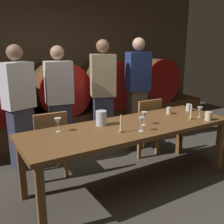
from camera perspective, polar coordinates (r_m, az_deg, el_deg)
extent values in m
plane|color=#3F3A33|center=(3.25, 3.02, -16.73)|extent=(9.10, 9.10, 0.00)
cube|color=brown|center=(5.20, -13.89, 11.92)|extent=(7.00, 0.24, 2.94)
cube|color=brown|center=(4.89, -11.04, -2.74)|extent=(6.30, 0.90, 0.48)
cylinder|color=maroon|center=(4.07, -22.73, 2.70)|extent=(0.90, 0.03, 0.90)
cylinder|color=#513319|center=(4.73, -11.71, 5.13)|extent=(0.88, 0.86, 0.88)
cylinder|color=#9E1411|center=(4.31, -9.69, 4.30)|extent=(0.90, 0.03, 0.90)
cylinder|color=#9E1411|center=(5.14, -13.40, 5.81)|extent=(0.90, 0.03, 0.90)
cylinder|color=#2D2D33|center=(4.73, -11.71, 5.13)|extent=(0.89, 0.04, 0.89)
cylinder|color=#513319|center=(5.14, -1.10, 6.21)|extent=(0.88, 0.86, 0.88)
cylinder|color=#B21C16|center=(4.77, 1.61, 5.51)|extent=(0.90, 0.03, 0.90)
cylinder|color=#B21C16|center=(5.53, -3.44, 6.80)|extent=(0.90, 0.03, 0.90)
cylinder|color=#2D2D33|center=(5.14, -1.10, 6.21)|extent=(0.89, 0.04, 0.89)
cylinder|color=#513319|center=(5.73, 8.01, 6.97)|extent=(0.88, 0.86, 0.88)
cylinder|color=maroon|center=(5.39, 11.01, 6.35)|extent=(0.90, 0.03, 0.90)
cylinder|color=maroon|center=(6.08, 5.34, 7.50)|extent=(0.90, 0.03, 0.90)
cylinder|color=#2D2D33|center=(5.73, 8.01, 6.97)|extent=(0.89, 0.04, 0.89)
cube|color=brown|center=(3.10, 3.96, -3.38)|extent=(2.53, 0.83, 0.05)
cube|color=brown|center=(2.51, -15.03, -18.25)|extent=(0.07, 0.07, 0.71)
cube|color=brown|center=(3.79, 22.06, -7.09)|extent=(0.07, 0.07, 0.71)
cube|color=brown|center=(3.11, -18.84, -11.64)|extent=(0.07, 0.07, 0.71)
cube|color=brown|center=(4.21, 14.39, -4.23)|extent=(0.07, 0.07, 0.71)
cube|color=olive|center=(3.52, -13.49, -6.51)|extent=(0.43, 0.43, 0.04)
cube|color=olive|center=(3.28, -12.95, -3.82)|extent=(0.40, 0.07, 0.42)
cube|color=olive|center=(3.80, -11.41, -8.51)|extent=(0.05, 0.05, 0.42)
cube|color=olive|center=(3.73, -16.49, -9.29)|extent=(0.05, 0.05, 0.42)
cube|color=olive|center=(3.50, -9.82, -10.53)|extent=(0.05, 0.05, 0.42)
cube|color=olive|center=(3.43, -15.34, -11.45)|extent=(0.05, 0.05, 0.42)
cube|color=olive|center=(4.13, 6.52, -2.96)|extent=(0.41, 0.41, 0.04)
cube|color=olive|center=(3.93, 8.15, -0.46)|extent=(0.40, 0.05, 0.42)
cube|color=olive|center=(4.43, 6.94, -4.86)|extent=(0.05, 0.05, 0.42)
cube|color=olive|center=(4.25, 3.21, -5.66)|extent=(0.05, 0.05, 0.42)
cube|color=olive|center=(4.18, 9.70, -6.21)|extent=(0.05, 0.05, 0.42)
cube|color=olive|center=(3.99, 5.86, -7.13)|extent=(0.05, 0.05, 0.42)
cube|color=#33384C|center=(3.84, -18.71, -5.33)|extent=(0.35, 0.28, 0.85)
cube|color=silver|center=(3.66, -19.66, 5.39)|extent=(0.44, 0.35, 0.60)
sphere|color=#8C664C|center=(3.62, -20.25, 11.94)|extent=(0.20, 0.20, 0.20)
cube|color=#33384C|center=(4.03, -10.85, -3.91)|extent=(0.33, 0.25, 0.84)
cube|color=silver|center=(3.86, -11.37, 6.23)|extent=(0.41, 0.30, 0.60)
sphere|color=tan|center=(3.83, -11.70, 12.41)|extent=(0.19, 0.19, 0.19)
cube|color=#33384C|center=(4.38, -1.88, -2.02)|extent=(0.35, 0.28, 0.85)
cube|color=tan|center=(4.22, -1.97, 7.85)|extent=(0.44, 0.35, 0.66)
sphere|color=#8C664C|center=(4.19, -2.03, 14.00)|extent=(0.20, 0.20, 0.20)
cube|color=brown|center=(4.62, 5.40, -0.88)|extent=(0.33, 0.25, 0.90)
cube|color=navy|center=(4.47, 5.64, 8.64)|extent=(0.42, 0.30, 0.64)
sphere|color=#D8A884|center=(4.45, 5.79, 14.34)|extent=(0.21, 0.21, 0.21)
cylinder|color=olive|center=(2.86, 1.91, -4.16)|extent=(0.05, 0.05, 0.02)
cylinder|color=#EDE5CC|center=(2.83, 1.92, -2.38)|extent=(0.02, 0.02, 0.16)
cone|color=yellow|center=(2.80, 1.94, -0.58)|extent=(0.01, 0.01, 0.02)
cylinder|color=olive|center=(3.48, 16.54, -1.28)|extent=(0.05, 0.05, 0.02)
cylinder|color=#EDE5CC|center=(3.46, 16.65, 0.13)|extent=(0.02, 0.02, 0.15)
cone|color=yellow|center=(3.44, 16.76, 1.55)|extent=(0.01, 0.01, 0.02)
cylinder|color=silver|center=(3.08, -2.34, -1.33)|extent=(0.13, 0.13, 0.17)
cylinder|color=silver|center=(2.94, -11.46, -4.13)|extent=(0.06, 0.06, 0.00)
cylinder|color=silver|center=(2.93, -11.50, -3.37)|extent=(0.01, 0.01, 0.08)
cone|color=silver|center=(2.90, -11.58, -1.96)|extent=(0.08, 0.08, 0.07)
cylinder|color=white|center=(2.92, 6.26, -4.08)|extent=(0.06, 0.06, 0.00)
cylinder|color=white|center=(2.90, 6.29, -3.29)|extent=(0.01, 0.01, 0.08)
cone|color=white|center=(2.88, 6.33, -1.83)|extent=(0.06, 0.06, 0.07)
cylinder|color=silver|center=(3.13, 6.89, -2.75)|extent=(0.06, 0.06, 0.00)
cylinder|color=silver|center=(3.12, 6.92, -2.02)|extent=(0.01, 0.01, 0.08)
cone|color=silver|center=(3.10, 6.96, -0.63)|extent=(0.08, 0.08, 0.08)
cylinder|color=silver|center=(3.60, 18.24, -1.05)|extent=(0.06, 0.06, 0.00)
cylinder|color=silver|center=(3.59, 18.29, -0.52)|extent=(0.01, 0.01, 0.07)
cone|color=silver|center=(3.58, 18.38, 0.52)|extent=(0.07, 0.07, 0.07)
cylinder|color=beige|center=(3.65, 12.13, 0.29)|extent=(0.06, 0.06, 0.09)
cylinder|color=beige|center=(3.49, 20.03, -0.81)|extent=(0.08, 0.08, 0.11)
cylinder|color=silver|center=(3.88, 16.13, 0.95)|extent=(0.07, 0.07, 0.10)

